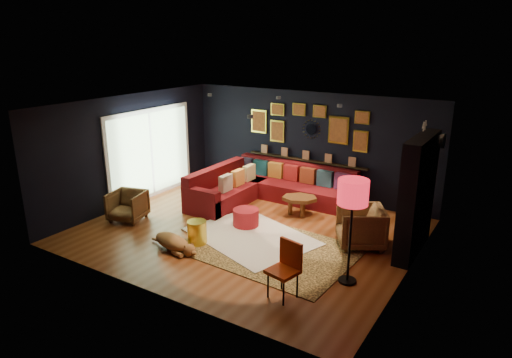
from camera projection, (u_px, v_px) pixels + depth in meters
The scene contains 20 objects.
floor at pixel (247, 231), 9.43m from camera, with size 6.50×6.50×0.00m, color brown.
room_walls at pixel (247, 157), 8.95m from camera, with size 6.50×6.50×6.50m.
sectional at pixel (267, 188), 11.10m from camera, with size 3.41×2.69×0.86m.
ledge at pixel (306, 160), 11.31m from camera, with size 3.20×0.12×0.04m, color black.
gallery_wall at pixel (307, 124), 11.08m from camera, with size 3.15×0.04×1.02m.
sunburst_mirror at pixel (311, 129), 11.06m from camera, with size 0.47×0.16×0.47m.
fireplace at pixel (416, 200), 8.28m from camera, with size 0.31×1.60×2.20m.
deer_head at pixel (431, 139), 8.35m from camera, with size 0.50×0.28×0.45m.
sliding_door at pixel (151, 153), 11.21m from camera, with size 0.06×2.80×2.20m.
ceiling_spots at pixel (268, 103), 9.30m from camera, with size 3.30×2.50×0.06m.
shag_rug at pixel (251, 237), 9.15m from camera, with size 2.45×1.78×0.03m, color white.
leopard_rug at pixel (269, 249), 8.64m from camera, with size 3.14×2.24×0.02m, color tan.
coffee_table at pixel (299, 200), 10.19m from camera, with size 0.97×0.87×0.40m.
pouf at pixel (246, 217), 9.60m from camera, with size 0.55×0.55×0.36m, color #A41B25.
armchair_left at pixel (127, 204), 9.91m from camera, with size 0.70×0.66×0.72m, color #AF7641.
armchair_right at pixel (361, 225), 8.67m from camera, with size 0.84×0.79×0.86m, color #AF7641.
gold_stool at pixel (197, 233), 8.80m from camera, with size 0.38×0.38×0.47m, color gold.
orange_chair at pixel (286, 265), 6.95m from camera, with size 0.50×0.50×0.90m.
floor_lamp at pixel (353, 196), 7.06m from camera, with size 0.48×0.48×1.76m.
dog at pixel (172, 239), 8.59m from camera, with size 1.21×0.59×0.38m, color #C08245, non-canonical shape.
Camera 1 is at (4.76, -7.24, 3.87)m, focal length 32.00 mm.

